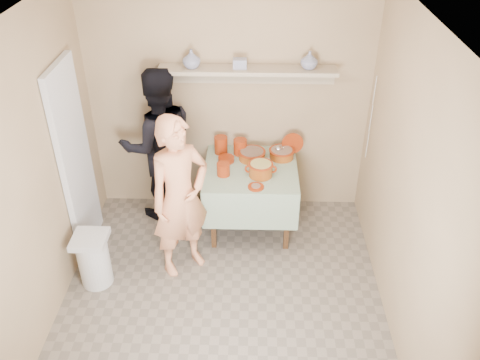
{
  "coord_description": "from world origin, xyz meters",
  "views": [
    {
      "loc": [
        0.26,
        -3.24,
        3.57
      ],
      "look_at": [
        0.15,
        0.75,
        0.95
      ],
      "focal_mm": 38.0,
      "sensor_mm": 36.0,
      "label": 1
    }
  ],
  "objects_px": {
    "serving_table": "(251,177)",
    "cazuela_rice": "(261,168)",
    "person_helper": "(159,145)",
    "trash_bin": "(94,259)",
    "person_cook": "(180,198)"
  },
  "relations": [
    {
      "from": "person_helper",
      "to": "serving_table",
      "type": "xyz_separation_m",
      "value": [
        0.99,
        -0.24,
        -0.24
      ]
    },
    {
      "from": "person_cook",
      "to": "cazuela_rice",
      "type": "bearing_deg",
      "value": -3.36
    },
    {
      "from": "person_helper",
      "to": "trash_bin",
      "type": "distance_m",
      "value": 1.4
    },
    {
      "from": "person_helper",
      "to": "cazuela_rice",
      "type": "height_order",
      "value": "person_helper"
    },
    {
      "from": "trash_bin",
      "to": "serving_table",
      "type": "bearing_deg",
      "value": 32.12
    },
    {
      "from": "cazuela_rice",
      "to": "serving_table",
      "type": "bearing_deg",
      "value": 123.31
    },
    {
      "from": "person_helper",
      "to": "cazuela_rice",
      "type": "bearing_deg",
      "value": 140.37
    },
    {
      "from": "cazuela_rice",
      "to": "trash_bin",
      "type": "height_order",
      "value": "cazuela_rice"
    },
    {
      "from": "person_cook",
      "to": "person_helper",
      "type": "distance_m",
      "value": 0.97
    },
    {
      "from": "person_helper",
      "to": "serving_table",
      "type": "relative_size",
      "value": 1.81
    },
    {
      "from": "serving_table",
      "to": "cazuela_rice",
      "type": "height_order",
      "value": "cazuela_rice"
    },
    {
      "from": "person_cook",
      "to": "trash_bin",
      "type": "relative_size",
      "value": 2.97
    },
    {
      "from": "serving_table",
      "to": "cazuela_rice",
      "type": "distance_m",
      "value": 0.27
    },
    {
      "from": "person_helper",
      "to": "trash_bin",
      "type": "relative_size",
      "value": 3.13
    },
    {
      "from": "person_helper",
      "to": "serving_table",
      "type": "distance_m",
      "value": 1.05
    }
  ]
}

